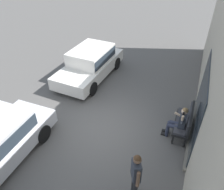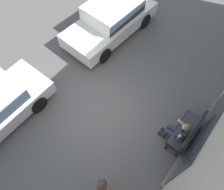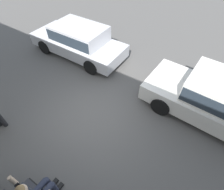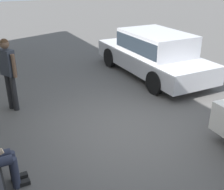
# 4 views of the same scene
# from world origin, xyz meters

# --- Properties ---
(ground_plane) EXTENTS (60.00, 60.00, 0.00)m
(ground_plane) POSITION_xyz_m (0.00, 0.00, 0.00)
(ground_plane) COLOR #565451
(parked_car_mid) EXTENTS (4.39, 1.81, 1.41)m
(parked_car_mid) POSITION_xyz_m (2.61, -2.48, 0.77)
(parked_car_mid) COLOR silver
(parked_car_mid) RESTS_ON ground_plane
(pedestrian_standing) EXTENTS (0.49, 0.35, 1.73)m
(pedestrian_standing) POSITION_xyz_m (2.13, 1.93, 1.02)
(pedestrian_standing) COLOR #232326
(pedestrian_standing) RESTS_ON ground_plane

